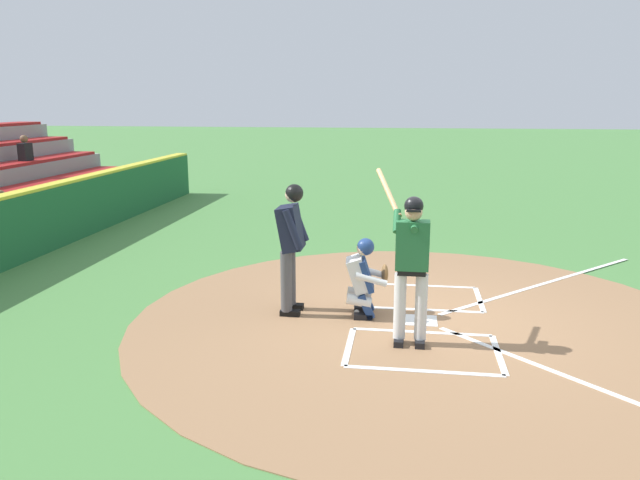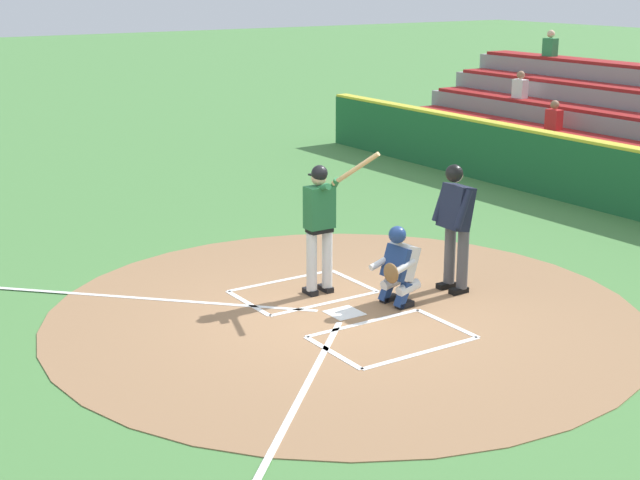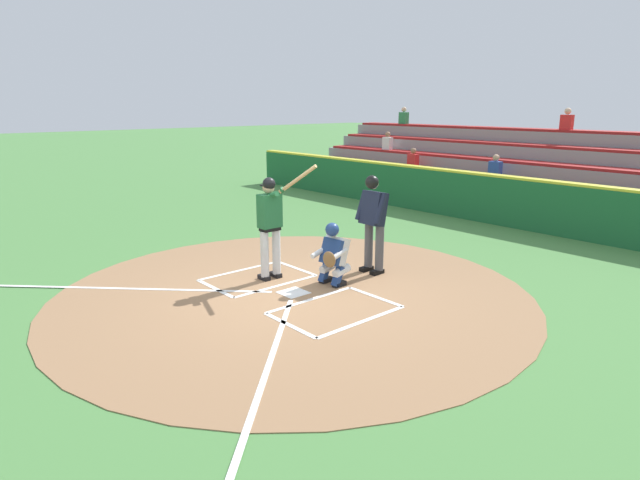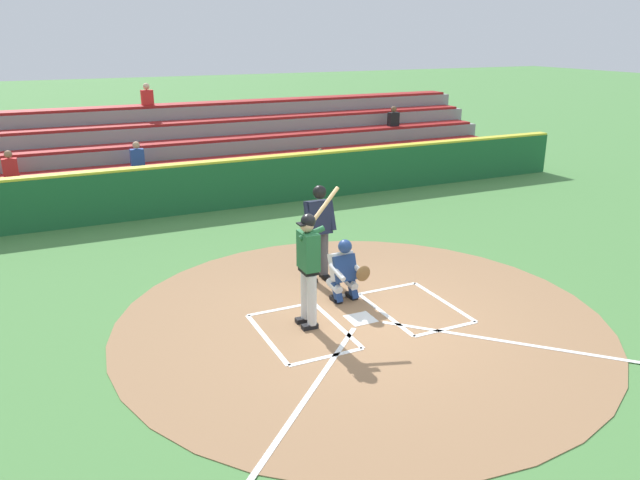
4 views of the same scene
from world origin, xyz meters
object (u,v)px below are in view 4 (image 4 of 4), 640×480
Objects in this scene: batter at (309,261)px; baseball at (343,296)px; plate_umpire at (318,226)px; catcher at (345,269)px.

baseball is (-1.00, -0.73, -1.06)m from batter.
plate_umpire is at bearing -119.34° from batter.
plate_umpire is at bearing -86.25° from baseball.
batter is at bearing 60.66° from plate_umpire.
catcher is (-0.97, -0.63, -0.51)m from batter.
plate_umpire is at bearing -88.34° from catcher.
catcher is 0.56m from baseball.
catcher is at bearing -146.68° from batter.
batter is at bearing 33.32° from catcher.
plate_umpire is (0.03, -1.03, 0.49)m from catcher.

